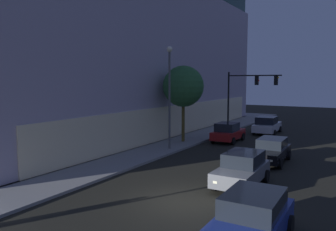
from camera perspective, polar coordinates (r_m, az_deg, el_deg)
name	(u,v)px	position (r m, az deg, el deg)	size (l,w,h in m)	color
ground_plane	(183,201)	(15.55, 2.49, -14.28)	(120.00, 120.00, 0.00)	black
modern_building	(67,54)	(42.11, -16.63, 10.01)	(39.90, 31.19, 17.16)	#4C4C51
traffic_light_far_corner	(248,89)	(35.22, 13.34, 4.45)	(0.44, 5.52, 6.09)	black
street_lamp_sidewalk	(169,85)	(25.58, 0.25, 5.22)	(0.44, 0.44, 7.76)	#515151
sidewalk_tree	(183,86)	(28.71, 2.61, 4.93)	(3.50, 3.50, 6.47)	brown
car_blue	(251,219)	(11.81, 13.83, -16.68)	(4.81, 2.22, 1.69)	navy
car_grey	(242,169)	(17.83, 12.41, -8.81)	(4.32, 2.11, 1.71)	slate
car_black	(271,150)	(23.33, 17.02, -5.61)	(4.56, 2.10, 1.56)	black
car_red	(228,132)	(30.04, 10.09, -2.79)	(4.19, 2.09, 1.69)	maroon
car_white	(267,125)	(35.61, 16.39, -1.54)	(4.79, 2.38, 1.74)	silver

